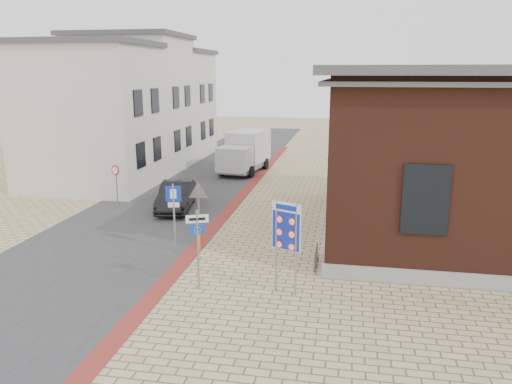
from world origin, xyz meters
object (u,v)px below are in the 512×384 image
Objects in this scene: parking_sign at (174,206)px; bollard at (199,237)px; box_truck at (245,151)px; essen_sign at (198,237)px; border_sign at (286,229)px; sedan at (176,196)px.

parking_sign is 1.58m from bollard.
box_truck reaches higher than essen_sign.
essen_sign is (-2.69, -0.20, -0.36)m from border_sign.
border_sign is at bearing -45.60° from parking_sign.
bollard is (-1.00, 3.37, -1.20)m from essen_sign.
essen_sign is (2.38, -18.63, 0.29)m from box_truck.
sedan is 6.12m from parking_sign.
parking_sign is 2.62× the size of bollard.
bollard is at bearing 163.48° from border_sign.
sedan is 1.61× the size of essen_sign.
parking_sign is at bearing -80.74° from sedan.
border_sign is 5.36m from parking_sign.
essen_sign is at bearing -73.46° from bollard.
parking_sign is at bearing -79.66° from box_truck.
essen_sign is at bearing -76.14° from sedan.
essen_sign is at bearing -74.35° from box_truck.
border_sign is (5.07, -18.43, 0.65)m from box_truck.
bollard is (0.84, 0.33, -1.29)m from parking_sign.
border_sign reaches higher than essen_sign.
border_sign reaches higher than parking_sign.
box_truck reaches higher than sedan.
box_truck is 15.35m from bollard.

